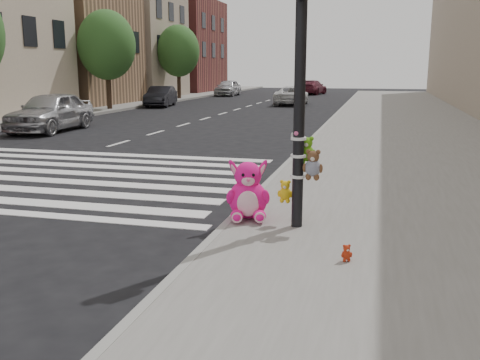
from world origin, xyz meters
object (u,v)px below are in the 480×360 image
(red_teddy, at_px, (346,253))
(car_dark_far, at_px, (161,96))
(pink_bunny, at_px, (248,194))
(car_silver_far, at_px, (51,112))
(signal_pole, at_px, (301,114))
(car_white_near, at_px, (291,96))

(red_teddy, relative_size, car_dark_far, 0.05)
(pink_bunny, distance_m, car_silver_far, 14.81)
(red_teddy, bearing_deg, car_silver_far, 109.20)
(car_silver_far, bearing_deg, car_dark_far, 90.85)
(signal_pole, bearing_deg, car_silver_far, 136.50)
(car_dark_far, height_order, car_white_near, car_dark_far)
(car_white_near, bearing_deg, red_teddy, 96.25)
(signal_pole, relative_size, car_silver_far, 0.89)
(pink_bunny, bearing_deg, car_silver_far, 119.97)
(signal_pole, bearing_deg, pink_bunny, 166.57)
(car_dark_far, bearing_deg, car_white_near, 15.11)
(pink_bunny, relative_size, car_silver_far, 0.21)
(red_teddy, distance_m, car_silver_far, 17.01)
(pink_bunny, xyz_separation_m, car_silver_far, (-10.44, 10.49, 0.24))
(red_teddy, height_order, car_silver_far, car_silver_far)
(red_teddy, xyz_separation_m, car_silver_far, (-12.04, 12.00, 0.52))
(car_silver_far, relative_size, car_white_near, 1.02)
(pink_bunny, height_order, car_white_near, car_white_near)
(pink_bunny, bearing_deg, car_white_near, 82.97)
(signal_pole, distance_m, pink_bunny, 1.52)
(car_white_near, bearing_deg, car_dark_far, 20.53)
(red_teddy, relative_size, car_silver_far, 0.05)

